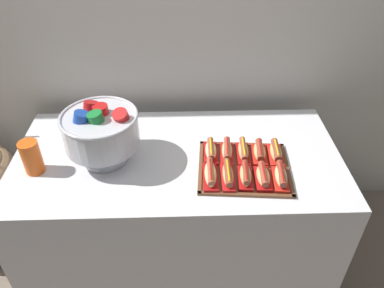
% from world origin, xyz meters
% --- Properties ---
extents(ground_plane, '(10.00, 10.00, 0.00)m').
position_xyz_m(ground_plane, '(0.00, 0.00, 0.00)').
color(ground_plane, '#7A6B5B').
extents(back_wall, '(6.00, 0.10, 2.60)m').
position_xyz_m(back_wall, '(0.00, 0.53, 1.30)').
color(back_wall, silver).
rests_on(back_wall, ground_plane).
extents(buffet_table, '(1.54, 0.77, 0.74)m').
position_xyz_m(buffet_table, '(0.00, 0.00, 0.39)').
color(buffet_table, silver).
rests_on(buffet_table, ground_plane).
extents(serving_tray, '(0.43, 0.39, 0.01)m').
position_xyz_m(serving_tray, '(0.30, -0.11, 0.75)').
color(serving_tray, brown).
rests_on(serving_tray, buffet_table).
extents(hot_dog_0, '(0.07, 0.18, 0.06)m').
position_xyz_m(hot_dog_0, '(0.14, -0.18, 0.78)').
color(hot_dog_0, '#B21414').
rests_on(hot_dog_0, serving_tray).
extents(hot_dog_1, '(0.06, 0.18, 0.06)m').
position_xyz_m(hot_dog_1, '(0.22, -0.19, 0.78)').
color(hot_dog_1, red).
rests_on(hot_dog_1, serving_tray).
extents(hot_dog_2, '(0.07, 0.16, 0.06)m').
position_xyz_m(hot_dog_2, '(0.29, -0.19, 0.78)').
color(hot_dog_2, '#B21414').
rests_on(hot_dog_2, serving_tray).
extents(hot_dog_3, '(0.07, 0.15, 0.06)m').
position_xyz_m(hot_dog_3, '(0.37, -0.20, 0.78)').
color(hot_dog_3, '#B21414').
rests_on(hot_dog_3, serving_tray).
extents(hot_dog_4, '(0.08, 0.16, 0.06)m').
position_xyz_m(hot_dog_4, '(0.44, -0.20, 0.78)').
color(hot_dog_4, red).
rests_on(hot_dog_4, serving_tray).
extents(hot_dog_5, '(0.07, 0.16, 0.06)m').
position_xyz_m(hot_dog_5, '(0.16, -0.02, 0.78)').
color(hot_dog_5, '#B21414').
rests_on(hot_dog_5, serving_tray).
extents(hot_dog_6, '(0.07, 0.17, 0.06)m').
position_xyz_m(hot_dog_6, '(0.23, -0.02, 0.78)').
color(hot_dog_6, red).
rests_on(hot_dog_6, serving_tray).
extents(hot_dog_7, '(0.07, 0.17, 0.06)m').
position_xyz_m(hot_dog_7, '(0.31, -0.03, 0.78)').
color(hot_dog_7, '#B21414').
rests_on(hot_dog_7, serving_tray).
extents(hot_dog_8, '(0.08, 0.16, 0.06)m').
position_xyz_m(hot_dog_8, '(0.38, -0.03, 0.78)').
color(hot_dog_8, red).
rests_on(hot_dog_8, serving_tray).
extents(hot_dog_9, '(0.08, 0.16, 0.06)m').
position_xyz_m(hot_dog_9, '(0.46, -0.04, 0.78)').
color(hot_dog_9, red).
rests_on(hot_dog_9, serving_tray).
extents(punch_bowl, '(0.34, 0.34, 0.29)m').
position_xyz_m(punch_bowl, '(-0.33, -0.02, 0.91)').
color(punch_bowl, silver).
rests_on(punch_bowl, buffet_table).
extents(cup_stack, '(0.08, 0.08, 0.16)m').
position_xyz_m(cup_stack, '(-0.63, -0.09, 0.82)').
color(cup_stack, '#EA5B19').
rests_on(cup_stack, buffet_table).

